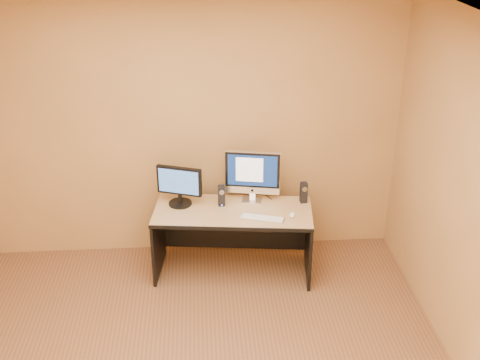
{
  "coord_description": "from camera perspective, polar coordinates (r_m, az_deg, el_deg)",
  "views": [
    {
      "loc": [
        0.08,
        -3.35,
        3.33
      ],
      "look_at": [
        0.42,
        1.4,
        1.03
      ],
      "focal_mm": 45.0,
      "sensor_mm": 36.0,
      "label": 1
    }
  ],
  "objects": [
    {
      "name": "walls",
      "position": [
        3.92,
        -4.71,
        -5.51
      ],
      "size": [
        4.0,
        4.0,
        2.6
      ],
      "primitive_type": null,
      "color": "#A97C44",
      "rests_on": "ground"
    },
    {
      "name": "cable_b",
      "position": [
        5.8,
        1.24,
        -1.5
      ],
      "size": [
        0.06,
        0.16,
        0.01
      ],
      "primitive_type": "cylinder",
      "rotation": [
        1.57,
        0.0,
        -0.36
      ],
      "color": "black",
      "rests_on": "desk"
    },
    {
      "name": "keyboard",
      "position": [
        5.4,
        2.16,
        -3.63
      ],
      "size": [
        0.4,
        0.21,
        0.02
      ],
      "primitive_type": "cube",
      "rotation": [
        0.0,
        0.0,
        -0.3
      ],
      "color": "silver",
      "rests_on": "desk"
    },
    {
      "name": "second_monitor",
      "position": [
        5.59,
        -5.75,
        -0.57
      ],
      "size": [
        0.48,
        0.35,
        0.38
      ],
      "primitive_type": null,
      "rotation": [
        0.0,
        0.0,
        -0.34
      ],
      "color": "black",
      "rests_on": "desk"
    },
    {
      "name": "desk",
      "position": [
        5.71,
        -0.67,
        -5.87
      ],
      "size": [
        1.52,
        0.8,
        0.67
      ],
      "primitive_type": null,
      "rotation": [
        0.0,
        0.0,
        -0.12
      ],
      "color": "#A98354",
      "rests_on": "ground"
    },
    {
      "name": "speaker_left",
      "position": [
        5.59,
        -1.77,
        -1.49
      ],
      "size": [
        0.07,
        0.07,
        0.2
      ],
      "primitive_type": null,
      "rotation": [
        0.0,
        0.0,
        0.06
      ],
      "color": "black",
      "rests_on": "desk"
    },
    {
      "name": "ceiling",
      "position": [
        3.43,
        -5.5,
        13.37
      ],
      "size": [
        4.0,
        4.0,
        0.0
      ],
      "primitive_type": "plane",
      "color": "white",
      "rests_on": "walls"
    },
    {
      "name": "mouse",
      "position": [
        5.46,
        4.98,
        -3.3
      ],
      "size": [
        0.07,
        0.1,
        0.03
      ],
      "primitive_type": "ellipsoid",
      "rotation": [
        0.0,
        0.0,
        -0.24
      ],
      "color": "white",
      "rests_on": "desk"
    },
    {
      "name": "cable_a",
      "position": [
        5.81,
        2.52,
        -1.45
      ],
      "size": [
        0.08,
        0.19,
        0.01
      ],
      "primitive_type": "cylinder",
      "rotation": [
        1.57,
        0.0,
        0.39
      ],
      "color": "black",
      "rests_on": "desk"
    },
    {
      "name": "imac",
      "position": [
        5.61,
        1.17,
        0.32
      ],
      "size": [
        0.54,
        0.29,
        0.5
      ],
      "primitive_type": null,
      "rotation": [
        0.0,
        0.0,
        -0.19
      ],
      "color": "silver",
      "rests_on": "desk"
    },
    {
      "name": "speaker_right",
      "position": [
        5.68,
        6.06,
        -1.18
      ],
      "size": [
        0.07,
        0.07,
        0.2
      ],
      "primitive_type": null,
      "rotation": [
        0.0,
        0.0,
        0.08
      ],
      "color": "black",
      "rests_on": "desk"
    }
  ]
}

